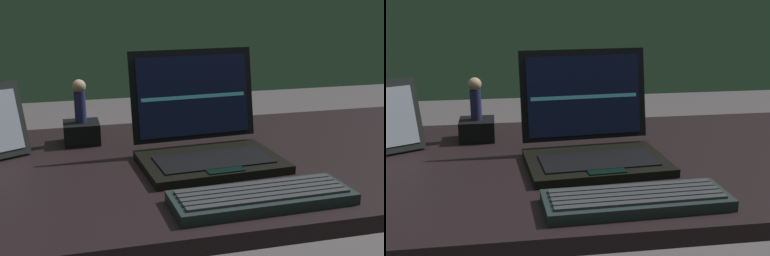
{
  "view_description": "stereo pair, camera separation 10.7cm",
  "coord_description": "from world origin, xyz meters",
  "views": [
    {
      "loc": [
        -0.36,
        -1.02,
        1.08
      ],
      "look_at": [
        -0.1,
        -0.03,
        0.79
      ],
      "focal_mm": 47.58,
      "sensor_mm": 36.0,
      "label": 1
    },
    {
      "loc": [
        -0.25,
        -1.04,
        1.08
      ],
      "look_at": [
        -0.1,
        -0.03,
        0.79
      ],
      "focal_mm": 47.58,
      "sensor_mm": 36.0,
      "label": 2
    }
  ],
  "objects": [
    {
      "name": "desk",
      "position": [
        0.0,
        0.0,
        0.64
      ],
      "size": [
        1.6,
        0.7,
        0.71
      ],
      "color": "black",
      "rests_on": "ground"
    },
    {
      "name": "laptop_front",
      "position": [
        -0.06,
        -0.01,
        0.76
      ],
      "size": [
        0.31,
        0.26,
        0.23
      ],
      "color": "black",
      "rests_on": "desk"
    },
    {
      "name": "external_keyboard",
      "position": [
        -0.03,
        -0.25,
        0.72
      ],
      "size": [
        0.33,
        0.12,
        0.02
      ],
      "color": "#222D2E",
      "rests_on": "desk"
    },
    {
      "name": "figurine_stand",
      "position": [
        -0.32,
        0.2,
        0.74
      ],
      "size": [
        0.09,
        0.09,
        0.05
      ],
      "primitive_type": "cube",
      "color": "black",
      "rests_on": "desk"
    },
    {
      "name": "figurine",
      "position": [
        -0.32,
        0.2,
        0.82
      ],
      "size": [
        0.03,
        0.03,
        0.11
      ],
      "color": "navy",
      "rests_on": "figurine_stand"
    }
  ]
}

